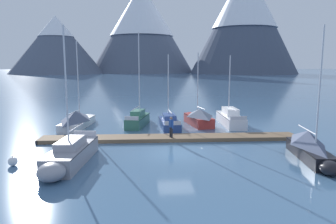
# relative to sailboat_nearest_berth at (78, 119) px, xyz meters

# --- Properties ---
(ground_plane) EXTENTS (700.00, 700.00, 0.00)m
(ground_plane) POSITION_rel_sailboat_nearest_berth_xyz_m (8.56, -10.02, -0.80)
(ground_plane) COLOR #426689
(mountain_west_summit) EXTENTS (58.31, 58.31, 35.97)m
(mountain_west_summit) POSITION_rel_sailboat_nearest_berth_xyz_m (-45.89, 175.41, 17.73)
(mountain_west_summit) COLOR #4C566B
(mountain_west_summit) RESTS_ON ground
(mountain_central_massif) EXTENTS (73.45, 73.45, 61.70)m
(mountain_central_massif) POSITION_rel_sailboat_nearest_berth_xyz_m (7.73, 199.32, 32.35)
(mountain_central_massif) COLOR #4C566B
(mountain_central_massif) RESTS_ON ground
(mountain_shoulder_ridge) EXTENTS (68.37, 68.37, 67.31)m
(mountain_shoulder_ridge) POSITION_rel_sailboat_nearest_berth_xyz_m (73.12, 170.90, 35.32)
(mountain_shoulder_ridge) COLOR #424C60
(mountain_shoulder_ridge) RESTS_ON ground
(dock) EXTENTS (21.08, 2.62, 0.30)m
(dock) POSITION_rel_sailboat_nearest_berth_xyz_m (8.56, -6.02, -0.66)
(dock) COLOR brown
(dock) RESTS_ON ground
(sailboat_nearest_berth) EXTENTS (2.81, 7.69, 8.37)m
(sailboat_nearest_berth) POSITION_rel_sailboat_nearest_berth_xyz_m (0.00, 0.00, 0.00)
(sailboat_nearest_berth) COLOR silver
(sailboat_nearest_berth) RESTS_ON ground
(sailboat_second_berth) EXTENTS (2.52, 7.23, 8.42)m
(sailboat_second_berth) POSITION_rel_sailboat_nearest_berth_xyz_m (1.75, -11.99, -0.16)
(sailboat_second_berth) COLOR #93939E
(sailboat_second_berth) RESTS_ON ground
(sailboat_mid_dock_port) EXTENTS (2.77, 6.43, 9.31)m
(sailboat_mid_dock_port) POSITION_rel_sailboat_nearest_berth_xyz_m (6.00, 0.65, -0.16)
(sailboat_mid_dock_port) COLOR #336B56
(sailboat_mid_dock_port) RESTS_ON ground
(sailboat_mid_dock_starboard) EXTENTS (1.83, 6.78, 7.10)m
(sailboat_mid_dock_starboard) POSITION_rel_sailboat_nearest_berth_xyz_m (8.93, -0.39, -0.31)
(sailboat_mid_dock_starboard) COLOR navy
(sailboat_mid_dock_starboard) RESTS_ON ground
(sailboat_far_berth) EXTENTS (2.58, 6.14, 7.29)m
(sailboat_far_berth) POSITION_rel_sailboat_nearest_berth_xyz_m (12.00, 0.29, -0.00)
(sailboat_far_berth) COLOR #B2332D
(sailboat_far_berth) RESTS_ON ground
(sailboat_outer_slip) EXTENTS (1.98, 6.93, 7.04)m
(sailboat_outer_slip) POSITION_rel_sailboat_nearest_berth_xyz_m (15.30, 0.08, -0.12)
(sailboat_outer_slip) COLOR white
(sailboat_outer_slip) RESTS_ON ground
(sailboat_end_of_dock) EXTENTS (2.29, 6.58, 8.47)m
(sailboat_end_of_dock) POSITION_rel_sailboat_nearest_berth_xyz_m (17.10, -12.23, 0.07)
(sailboat_end_of_dock) COLOR black
(sailboat_end_of_dock) RESTS_ON ground
(person_on_dock) EXTENTS (0.35, 0.55, 1.69)m
(person_on_dock) POSITION_rel_sailboat_nearest_berth_xyz_m (8.59, -6.49, 0.46)
(person_on_dock) COLOR #232328
(person_on_dock) RESTS_ON dock
(mooring_buoy_channel_marker) EXTENTS (0.56, 0.56, 0.64)m
(mooring_buoy_channel_marker) POSITION_rel_sailboat_nearest_berth_xyz_m (-1.67, -11.85, -0.52)
(mooring_buoy_channel_marker) COLOR white
(mooring_buoy_channel_marker) RESTS_ON ground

